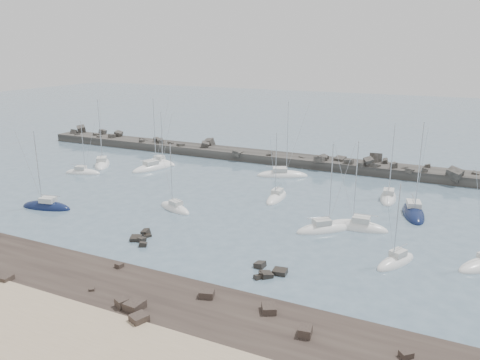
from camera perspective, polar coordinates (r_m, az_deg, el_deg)
name	(u,v)px	position (r m, az deg, el deg)	size (l,w,h in m)	color
ground	(206,222)	(67.62, -4.18, -5.14)	(400.00, 400.00, 0.00)	slate
sand_strip	(19,346)	(45.85, -25.39, -17.85)	(140.00, 14.00, 1.00)	tan
rock_shelf	(100,292)	(51.52, -16.68, -12.95)	(140.00, 12.00, 1.88)	black
rock_cluster_near	(140,239)	(63.04, -12.07, -7.02)	(3.56, 4.65, 1.37)	black
rock_cluster_far	(270,274)	(53.08, 3.65, -11.32)	(4.16, 3.97, 1.40)	black
breakwater	(261,159)	(103.34, 2.61, 2.56)	(115.00, 7.96, 5.26)	#2D2A28
sailboat_0	(83,173)	(97.75, -18.62, 0.83)	(7.50, 4.29, 11.44)	white
sailboat_1	(102,164)	(103.36, -16.44, 1.83)	(7.87, 9.36, 14.97)	white
sailboat_2	(47,207)	(79.05, -22.52, -3.08)	(8.60, 4.13, 13.27)	#0E183B
sailboat_3	(153,168)	(97.77, -10.55, 1.42)	(6.22, 10.26, 15.49)	white
sailboat_4	(282,175)	(91.12, 5.16, 0.55)	(10.27, 6.87, 15.49)	white
sailboat_5	(175,209)	(73.17, -7.94, -3.47)	(7.29, 4.63, 11.22)	white
sailboat_6	(276,198)	(77.65, 4.47, -2.20)	(2.62, 7.68, 12.12)	white
sailboat_7	(324,229)	(65.50, 10.21, -5.95)	(7.83, 7.44, 13.15)	white
sailboat_8	(413,213)	(75.15, 20.37, -3.81)	(5.06, 10.03, 15.25)	#0E183B
sailboat_9	(358,227)	(67.14, 14.15, -5.63)	(8.43, 3.01, 13.35)	white
sailboat_10	(388,198)	(81.10, 17.62, -2.12)	(3.46, 8.51, 13.29)	white
sailboat_13	(396,262)	(58.15, 18.45, -9.49)	(4.79, 6.87, 10.78)	white
sailboat_14	(161,163)	(101.45, -9.63, 2.01)	(7.76, 3.05, 12.26)	white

